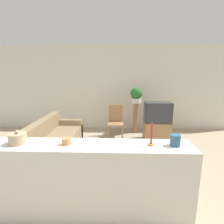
% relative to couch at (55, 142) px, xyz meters
% --- Properties ---
extents(ground_plane, '(14.00, 14.00, 0.00)m').
position_rel_couch_xyz_m(ground_plane, '(0.92, -1.34, -0.29)').
color(ground_plane, tan).
extents(wall_back, '(9.00, 0.06, 2.70)m').
position_rel_couch_xyz_m(wall_back, '(0.92, 2.09, 1.06)').
color(wall_back, silver).
rests_on(wall_back, ground_plane).
extents(couch, '(0.80, 1.89, 0.80)m').
position_rel_couch_xyz_m(couch, '(0.00, 0.00, 0.00)').
color(couch, '#847051').
rests_on(couch, ground_plane).
extents(tv_stand, '(0.70, 0.49, 0.52)m').
position_rel_couch_xyz_m(tv_stand, '(2.49, 0.97, -0.03)').
color(tv_stand, '#9E754C').
rests_on(tv_stand, ground_plane).
extents(television, '(0.70, 0.47, 0.55)m').
position_rel_couch_xyz_m(television, '(2.49, 0.97, 0.50)').
color(television, '#333338').
rests_on(television, tv_stand).
extents(wooden_chair, '(0.44, 0.44, 0.93)m').
position_rel_couch_xyz_m(wooden_chair, '(1.35, 1.26, 0.20)').
color(wooden_chair, '#9E754C').
rests_on(wooden_chair, ground_plane).
extents(plant_stand, '(0.15, 0.15, 0.94)m').
position_rel_couch_xyz_m(plant_stand, '(1.97, 1.64, 0.18)').
color(plant_stand, '#9E754C').
rests_on(plant_stand, ground_plane).
extents(potted_plant, '(0.37, 0.37, 0.48)m').
position_rel_couch_xyz_m(potted_plant, '(1.97, 1.64, 0.90)').
color(potted_plant, white).
rests_on(potted_plant, plant_stand).
extents(foreground_counter, '(2.81, 0.44, 0.95)m').
position_rel_couch_xyz_m(foreground_counter, '(0.92, -1.70, 0.19)').
color(foreground_counter, silver).
rests_on(foreground_counter, ground_plane).
extents(decorative_bowl, '(0.21, 0.21, 0.18)m').
position_rel_couch_xyz_m(decorative_bowl, '(0.20, -1.70, 0.73)').
color(decorative_bowl, tan).
rests_on(decorative_bowl, foreground_counter).
extents(candle_jar, '(0.11, 0.11, 0.08)m').
position_rel_couch_xyz_m(candle_jar, '(0.80, -1.70, 0.70)').
color(candle_jar, '#C6844C').
rests_on(candle_jar, foreground_counter).
extents(candlestick, '(0.07, 0.07, 0.28)m').
position_rel_couch_xyz_m(candlestick, '(1.82, -1.70, 0.76)').
color(candlestick, '#B7933D').
rests_on(candlestick, foreground_counter).
extents(coffee_tin, '(0.12, 0.12, 0.14)m').
position_rel_couch_xyz_m(coffee_tin, '(2.10, -1.70, 0.73)').
color(coffee_tin, '#335B75').
rests_on(coffee_tin, foreground_counter).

